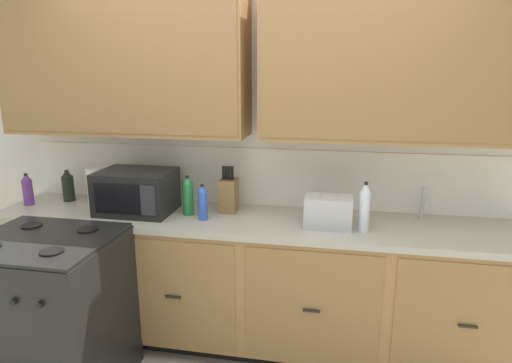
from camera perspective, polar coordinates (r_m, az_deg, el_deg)
wall_unit at (r=2.83m, az=0.10°, el=10.92°), size 4.58×0.40×2.45m
counter_run at (r=2.96m, az=-0.64°, el=-12.96°), size 3.41×0.64×0.91m
stove_range at (r=2.84m, az=-25.32°, el=-15.61°), size 0.76×0.68×0.95m
microwave at (r=2.97m, az=-15.42°, el=-1.28°), size 0.48×0.37×0.28m
toaster at (r=2.64m, az=9.45°, el=-3.93°), size 0.28×0.18×0.19m
knife_block at (r=2.89m, az=-3.62°, el=-1.73°), size 0.11×0.14×0.31m
sink_faucet at (r=2.96m, az=21.04°, el=-2.62°), size 0.02×0.02×0.20m
paper_towel_roll at (r=3.24m, az=-20.32°, el=-0.57°), size 0.12×0.12×0.26m
bottle_violet at (r=3.42m, az=-27.81°, el=-0.94°), size 0.07×0.07×0.23m
bottle_dark at (r=3.41m, az=-23.45°, el=-0.53°), size 0.08×0.08×0.23m
bottle_clear at (r=2.59m, az=14.06°, el=-3.33°), size 0.06×0.06×0.30m
bottle_green at (r=2.85m, az=-8.92°, el=-1.86°), size 0.07×0.07×0.26m
bottle_blue at (r=2.75m, az=-7.03°, el=-2.74°), size 0.06×0.06×0.23m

